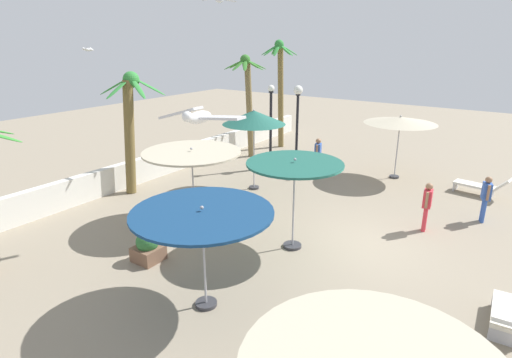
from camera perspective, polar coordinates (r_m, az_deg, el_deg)
name	(u,v)px	position (r m, az deg, el deg)	size (l,w,h in m)	color
ground_plane	(349,246)	(12.48, 12.58, -8.84)	(56.00, 56.00, 0.00)	gray
boundary_wall	(132,173)	(17.58, -16.48, 0.80)	(25.20, 0.30, 1.01)	silver
patio_umbrella_0	(254,118)	(15.86, -0.29, 8.34)	(2.39, 2.39, 3.13)	#333338
patio_umbrella_1	(400,121)	(18.24, 19.04, 7.53)	(2.93, 2.93, 2.67)	#333338
patio_umbrella_2	(295,169)	(11.26, 5.28, 1.43)	(2.62, 2.62, 2.64)	#333338
patio_umbrella_3	(192,155)	(13.04, -8.74, 3.20)	(3.04, 3.04, 2.49)	#333338
patio_umbrella_5	(202,216)	(8.78, -7.32, -5.06)	(2.99, 2.99, 2.39)	#333338
palm_tree_0	(130,119)	(16.31, -16.73, 7.80)	(2.50, 2.34, 4.53)	brown
palm_tree_2	(280,83)	(22.33, 3.31, 12.85)	(1.89, 1.88, 5.58)	brown
palm_tree_3	(248,94)	(20.33, -1.09, 11.43)	(1.99, 1.99, 4.95)	brown
lamp_post_1	(297,114)	(19.11, 5.66, 8.82)	(0.41, 0.41, 3.68)	black
lamp_post_2	(271,124)	(18.74, 2.02, 7.42)	(0.29, 0.29, 3.74)	black
lounge_chair_0	(481,186)	(17.91, 28.32, -0.79)	(0.81, 1.95, 0.84)	#B7B7BC
lounge_chair_1	(507,315)	(10.14, 30.95, -15.62)	(1.90, 0.65, 0.83)	#B7B7BC
guest_0	(486,195)	(15.21, 28.81, -1.92)	(0.54, 0.33, 1.54)	#3359B2
guest_1	(318,153)	(18.09, 8.40, 3.48)	(0.54, 0.33, 1.64)	#26262D
guest_2	(427,202)	(13.73, 22.24, -2.97)	(0.56, 0.28, 1.55)	#D8333F
seagull_0	(198,116)	(4.05, -7.86, 8.43)	(0.38, 0.98, 0.16)	white
seagull_1	(219,0)	(12.32, -5.00, 23.08)	(0.95, 0.54, 0.14)	white
seagull_2	(88,49)	(17.23, -21.91, 16.05)	(0.85, 0.75, 0.15)	white
planter	(148,247)	(11.64, -14.50, -8.98)	(0.70, 0.70, 0.85)	brown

